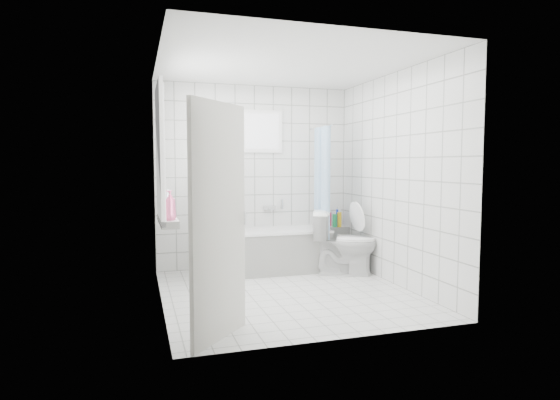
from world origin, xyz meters
name	(u,v)px	position (x,y,z in m)	size (l,w,h in m)	color
ground	(287,293)	(0.00, 0.00, 0.00)	(3.00, 3.00, 0.00)	white
ceiling	(287,64)	(0.00, 0.00, 2.60)	(3.00, 3.00, 0.00)	white
wall_back	(255,177)	(0.00, 1.50, 1.30)	(2.80, 0.02, 2.60)	white
wall_front	(343,187)	(0.00, -1.50, 1.30)	(2.80, 0.02, 2.60)	white
wall_left	(160,182)	(-1.40, 0.00, 1.30)	(0.02, 3.00, 2.60)	white
wall_right	(396,179)	(1.40, 0.00, 1.30)	(0.02, 3.00, 2.60)	white
window_left	(162,154)	(-1.35, 0.30, 1.60)	(0.01, 0.90, 1.40)	white
window_back	(262,131)	(0.10, 1.46, 1.95)	(0.50, 0.01, 0.50)	white
window_sill	(167,220)	(-1.31, 0.30, 0.86)	(0.18, 1.02, 0.08)	white
door	(219,222)	(-0.98, -1.18, 1.00)	(0.04, 0.80, 2.00)	silver
bathtub	(269,250)	(0.11, 1.13, 0.29)	(1.61, 0.77, 0.58)	white
partition_wall	(207,220)	(-0.76, 1.07, 0.75)	(0.15, 0.85, 1.50)	white
tiled_ledge	(334,244)	(1.20, 1.38, 0.28)	(0.40, 0.24, 0.55)	white
toilet	(345,243)	(1.03, 0.65, 0.43)	(0.48, 0.84, 0.86)	white
curtain_rod	(321,127)	(0.86, 1.10, 2.00)	(0.02, 0.02, 0.80)	silver
shower_curtain	(324,192)	(0.86, 0.97, 1.10)	(0.14, 0.48, 1.78)	#4283C1
tub_faucet	(270,208)	(0.21, 1.46, 0.85)	(0.18, 0.06, 0.06)	silver
sill_bottles	(169,206)	(-1.30, 0.19, 1.03)	(0.17, 0.66, 0.31)	#E15788
ledge_bottles	(336,219)	(1.21, 1.35, 0.66)	(0.20, 0.19, 0.25)	#DD1A46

